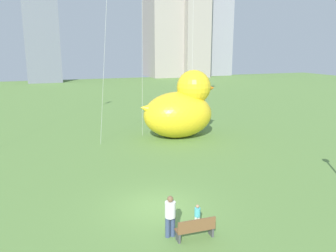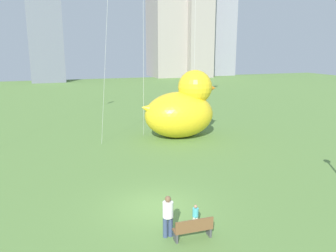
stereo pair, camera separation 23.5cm
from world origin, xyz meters
name	(u,v)px [view 2 (the right image)]	position (x,y,z in m)	size (l,w,h in m)	color
ground_plane	(156,207)	(0.00, 0.00, 0.00)	(140.00, 140.00, 0.00)	#5F8740
park_bench	(193,228)	(0.54, -3.09, 0.47)	(1.57, 0.49, 0.90)	brown
person_adult	(168,214)	(-0.32, -2.56, 0.95)	(0.42, 0.42, 1.72)	#38476B
person_child	(195,215)	(1.00, -2.27, 0.55)	(0.25, 0.25, 1.01)	silver
giant_inflatable_duck	(182,109)	(5.95, 11.78, 2.36)	(6.69, 4.29, 5.54)	yellow
city_skyline	(109,10)	(10.90, 72.50, 16.19)	(71.18, 20.86, 41.75)	gray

